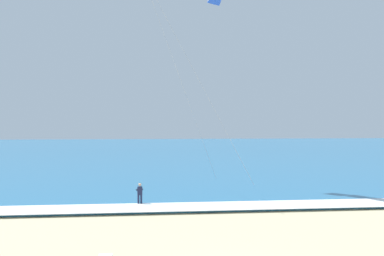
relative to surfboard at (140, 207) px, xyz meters
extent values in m
cube|color=teal|center=(3.91, 57.71, 0.07)|extent=(200.00, 120.00, 0.20)
cube|color=white|center=(3.91, -1.29, 0.19)|extent=(200.00, 2.80, 0.04)
ellipsoid|color=#E04C38|center=(0.00, 0.00, 0.00)|extent=(0.60, 1.44, 0.05)
cube|color=black|center=(0.00, 0.25, 0.04)|extent=(0.17, 0.08, 0.04)
cube|color=black|center=(0.00, -0.25, 0.04)|extent=(0.17, 0.08, 0.04)
cylinder|color=#191E38|center=(-0.10, -0.01, 0.39)|extent=(0.14, 0.14, 0.84)
cylinder|color=#191E38|center=(0.10, 0.01, 0.39)|extent=(0.14, 0.14, 0.84)
cube|color=#191E38|center=(0.00, 0.00, 1.11)|extent=(0.36, 0.24, 0.60)
sphere|color=tan|center=(0.00, 0.00, 1.55)|extent=(0.22, 0.22, 0.22)
cylinder|color=#191E38|center=(-0.20, 0.14, 1.16)|extent=(0.15, 0.51, 0.22)
cylinder|color=#191E38|center=(0.16, 0.18, 1.16)|extent=(0.15, 0.51, 0.22)
cylinder|color=black|center=(-0.05, 0.38, 1.16)|extent=(0.55, 0.10, 0.04)
cube|color=#3F3F42|center=(-0.01, 0.12, 0.89)|extent=(0.13, 0.09, 0.10)
cylinder|color=#B2B2B7|center=(4.34, 0.89, 9.06)|extent=(8.61, 1.05, 15.78)
cylinder|color=#B2B2B7|center=(3.23, 3.17, 9.06)|extent=(6.39, 5.60, 15.78)
cube|color=white|center=(-1.09, -11.37, 0.34)|extent=(0.58, 0.38, 0.06)
camera|label=1|loc=(0.87, -28.16, 5.89)|focal=37.02mm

